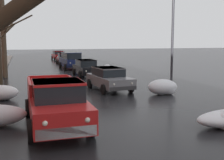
# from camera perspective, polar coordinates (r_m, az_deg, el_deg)

# --- Properties ---
(snow_bank_mid_block_left) EXTENTS (1.86, 1.08, 0.79)m
(snow_bank_mid_block_left) POSITION_cam_1_polar(r_m,az_deg,el_deg) (16.27, -20.96, -2.38)
(snow_bank_mid_block_left) COLOR white
(snow_bank_mid_block_left) RESTS_ON ground
(snow_bank_near_corner_right) EXTENTS (2.20, 1.21, 0.72)m
(snow_bank_near_corner_right) POSITION_cam_1_polar(r_m,az_deg,el_deg) (29.11, -1.73, 2.15)
(snow_bank_near_corner_right) COLOR white
(snow_bank_near_corner_right) RESTS_ON ground
(snow_bank_far_right_pile) EXTENTS (1.76, 1.22, 0.88)m
(snow_bank_far_right_pile) POSITION_cam_1_polar(r_m,az_deg,el_deg) (17.12, 9.97, -1.41)
(snow_bank_far_right_pile) COLOR white
(snow_bank_far_right_pile) RESTS_ON ground
(bare_tree_far_down_block) EXTENTS (1.66, 3.47, 6.94)m
(bare_tree_far_down_block) POSITION_cam_1_polar(r_m,az_deg,el_deg) (25.92, -20.32, 8.38)
(bare_tree_far_down_block) COLOR #4C3D2D
(bare_tree_far_down_block) RESTS_ON ground
(pickup_truck_red_approaching_near_lane) EXTENTS (2.09, 5.40, 1.76)m
(pickup_truck_red_approaching_near_lane) POSITION_cam_1_polar(r_m,az_deg,el_deg) (10.75, -10.88, -4.32)
(pickup_truck_red_approaching_near_lane) COLOR red
(pickup_truck_red_approaching_near_lane) RESTS_ON ground
(sedan_grey_parked_kerbside_close) EXTENTS (2.21, 4.28, 1.42)m
(sedan_grey_parked_kerbside_close) POSITION_cam_1_polar(r_m,az_deg,el_deg) (18.28, -0.59, 0.36)
(sedan_grey_parked_kerbside_close) COLOR slate
(sedan_grey_parked_kerbside_close) RESTS_ON ground
(sedan_black_parked_kerbside_mid) EXTENTS (1.89, 4.46, 1.42)m
(sedan_black_parked_kerbside_mid) POSITION_cam_1_polar(r_m,az_deg,el_deg) (25.49, -5.04, 2.44)
(sedan_black_parked_kerbside_mid) COLOR black
(sedan_black_parked_kerbside_mid) RESTS_ON ground
(suv_darkblue_parked_far_down_block) EXTENTS (2.24, 4.49, 1.82)m
(suv_darkblue_parked_far_down_block) POSITION_cam_1_polar(r_m,az_deg,el_deg) (32.13, -7.97, 3.91)
(suv_darkblue_parked_far_down_block) COLOR navy
(suv_darkblue_parked_far_down_block) RESTS_ON ground
(sedan_maroon_queued_behind_truck) EXTENTS (2.06, 3.97, 1.42)m
(sedan_maroon_queued_behind_truck) POSITION_cam_1_polar(r_m,az_deg,el_deg) (38.80, -9.18, 4.19)
(sedan_maroon_queued_behind_truck) COLOR maroon
(sedan_maroon_queued_behind_truck) RESTS_ON ground
(sedan_red_at_far_intersection) EXTENTS (1.98, 4.24, 1.42)m
(sedan_red_at_far_intersection) POSITION_cam_1_polar(r_m,az_deg,el_deg) (46.72, -10.40, 4.75)
(sedan_red_at_far_intersection) COLOR red
(sedan_red_at_far_intersection) RESTS_ON ground
(street_lamp_post) EXTENTS (0.44, 0.24, 5.68)m
(street_lamp_post) POSITION_cam_1_polar(r_m,az_deg,el_deg) (17.24, 11.69, 7.89)
(street_lamp_post) COLOR #28282D
(street_lamp_post) RESTS_ON ground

